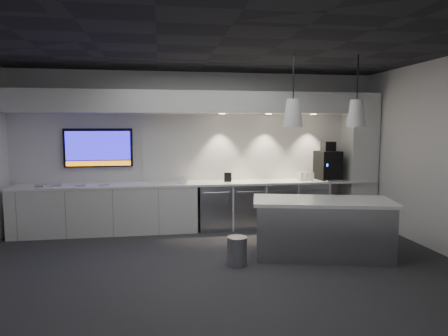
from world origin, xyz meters
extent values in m
plane|color=#2A2A2D|center=(0.00, 0.00, 0.00)|extent=(7.00, 7.00, 0.00)
plane|color=black|center=(0.00, 0.00, 3.00)|extent=(7.00, 7.00, 0.00)
plane|color=white|center=(0.00, 2.50, 1.50)|extent=(7.00, 0.00, 7.00)
plane|color=white|center=(0.00, -2.50, 1.50)|extent=(7.00, 0.00, 7.00)
cube|color=white|center=(0.00, 2.17, 0.88)|extent=(6.80, 0.65, 0.04)
cube|color=silver|center=(-1.75, 2.17, 0.43)|extent=(3.30, 0.63, 0.86)
cube|color=#93959B|center=(0.25, 2.17, 0.42)|extent=(0.60, 0.61, 0.85)
cube|color=#93959B|center=(0.88, 2.17, 0.42)|extent=(0.60, 0.61, 0.85)
cube|color=#93959B|center=(1.51, 2.17, 0.42)|extent=(0.60, 0.61, 0.85)
cube|color=#93959B|center=(2.14, 2.17, 0.42)|extent=(0.60, 0.61, 0.85)
cube|color=silver|center=(1.20, 2.48, 1.55)|extent=(4.60, 0.03, 1.30)
cube|color=silver|center=(0.00, 2.20, 2.40)|extent=(6.90, 0.60, 0.40)
cube|color=silver|center=(3.20, 2.20, 1.30)|extent=(0.55, 0.55, 2.60)
cube|color=black|center=(-1.90, 2.45, 1.56)|extent=(1.25, 0.06, 0.72)
cube|color=#1913B2|center=(-1.90, 2.42, 1.60)|extent=(1.17, 0.00, 0.54)
cube|color=orange|center=(-1.90, 2.42, 1.27)|extent=(1.17, 0.00, 0.09)
cube|color=#93959B|center=(1.63, 0.28, 0.41)|extent=(2.09, 1.23, 0.82)
cube|color=white|center=(1.63, 0.28, 0.85)|extent=(2.21, 1.35, 0.05)
cylinder|color=#93959B|center=(0.30, 0.12, 0.20)|extent=(0.31, 0.31, 0.40)
cube|color=black|center=(2.54, 2.20, 1.18)|extent=(0.45, 0.50, 0.57)
cube|color=black|center=(2.54, 2.20, 1.56)|extent=(0.24, 0.24, 0.19)
cube|color=#93959B|center=(2.54, 1.95, 0.92)|extent=(0.32, 0.22, 0.03)
cube|color=black|center=(0.51, 2.17, 0.99)|extent=(0.14, 0.05, 0.18)
cube|color=white|center=(-0.37, 2.05, 0.97)|extent=(0.18, 0.02, 0.14)
cube|color=#A3A3A3|center=(-2.86, 2.13, 0.91)|extent=(0.18, 0.18, 0.02)
cube|color=#A3A3A3|center=(-2.59, 2.14, 0.91)|extent=(0.20, 0.20, 0.02)
cube|color=#A3A3A3|center=(-2.17, 2.08, 0.91)|extent=(0.17, 0.17, 0.02)
cube|color=#A3A3A3|center=(-1.77, 2.10, 0.91)|extent=(0.19, 0.19, 0.02)
cone|color=silver|center=(1.14, 0.28, 2.15)|extent=(0.28, 0.28, 0.40)
cylinder|color=black|center=(1.14, 0.28, 2.70)|extent=(0.02, 0.02, 0.70)
cone|color=silver|center=(2.12, 0.28, 2.15)|extent=(0.28, 0.28, 0.40)
cylinder|color=black|center=(2.12, 0.28, 2.70)|extent=(0.02, 0.02, 0.70)
camera|label=1|loc=(-0.75, -5.28, 1.96)|focal=32.00mm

